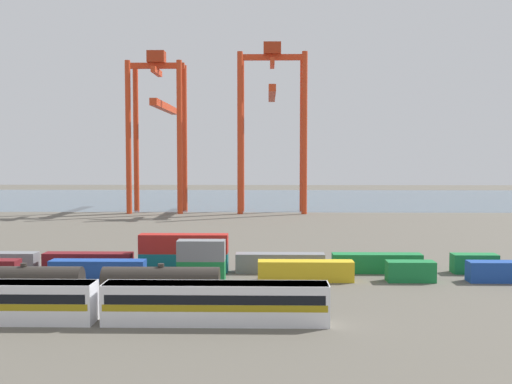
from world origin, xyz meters
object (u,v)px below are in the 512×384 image
freight_tank_row (24,284)px  shipping_container_4 (306,271)px  passenger_train (99,301)px  shipping_container_1 (98,270)px  shipping_container_10 (184,262)px  shipping_container_2 (201,270)px  shipping_container_14 (474,263)px  shipping_container_9 (88,262)px  shipping_container_13 (377,263)px  gantry_crane_west (159,117)px  gantry_crane_central (272,111)px

freight_tank_row → shipping_container_4: size_ratio=3.53×
passenger_train → freight_tank_row: freight_tank_row is taller
shipping_container_1 → shipping_container_4: (26.54, 0.00, 0.00)m
freight_tank_row → shipping_container_10: bearing=48.9°
shipping_container_2 → shipping_container_10: 6.53m
shipping_container_10 → shipping_container_14: same height
shipping_container_1 → shipping_container_9: bearing=117.2°
shipping_container_13 → gantry_crane_west: (-45.92, 90.67, 25.54)m
shipping_container_9 → shipping_container_10: 13.19m
shipping_container_1 → shipping_container_10: same height
shipping_container_14 → gantry_crane_central: bearing=106.7°
passenger_train → shipping_container_14: passenger_train is taller
shipping_container_9 → shipping_container_2: bearing=-19.6°
shipping_container_2 → shipping_container_9: 17.23m
freight_tank_row → gantry_crane_west: gantry_crane_west is taller
freight_tank_row → shipping_container_9: 17.36m
shipping_container_2 → shipping_container_13: 24.04m
passenger_train → gantry_crane_central: gantry_crane_central is taller
passenger_train → freight_tank_row: size_ratio=1.02×
shipping_container_1 → shipping_container_14: bearing=6.6°
passenger_train → gantry_crane_west: bearing=97.4°
shipping_container_10 → gantry_crane_central: bearing=82.0°
freight_tank_row → shipping_container_4: (31.38, 11.47, -0.68)m
shipping_container_9 → shipping_container_10: (13.19, 0.00, 0.00)m
shipping_container_10 → shipping_container_4: bearing=-19.5°
shipping_container_13 → gantry_crane_west: 104.79m
shipping_container_1 → shipping_container_2: same height
shipping_container_10 → shipping_container_14: bearing=0.0°
shipping_container_13 → gantry_crane_west: size_ratio=0.27×
shipping_container_10 → shipping_container_13: size_ratio=1.00×
shipping_container_14 → gantry_crane_central: 97.61m
freight_tank_row → shipping_container_13: size_ratio=3.53×
freight_tank_row → shipping_container_13: freight_tank_row is taller
freight_tank_row → shipping_container_14: size_ratio=7.07×
shipping_container_2 → gantry_crane_central: bearing=84.3°
shipping_container_2 → shipping_container_13: size_ratio=0.50×
shipping_container_2 → shipping_container_9: size_ratio=0.50×
gantry_crane_west → gantry_crane_central: 32.24m
shipping_container_1 → shipping_container_4: size_ratio=1.00×
freight_tank_row → shipping_container_13: (41.45, 17.25, -0.68)m
shipping_container_9 → gantry_crane_west: (-6.35, 90.67, 25.54)m
shipping_container_1 → shipping_container_9: size_ratio=1.00×
shipping_container_1 → shipping_container_10: 11.75m
shipping_container_1 → gantry_crane_west: (-9.31, 96.45, 25.54)m
shipping_container_1 → shipping_container_4: bearing=0.0°
shipping_container_10 → shipping_container_9: bearing=180.0°
passenger_train → gantry_crane_central: 119.53m
gantry_crane_central → shipping_container_4: bearing=-87.8°
passenger_train → gantry_crane_west: size_ratio=0.97×
shipping_container_1 → shipping_container_10: bearing=29.5°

